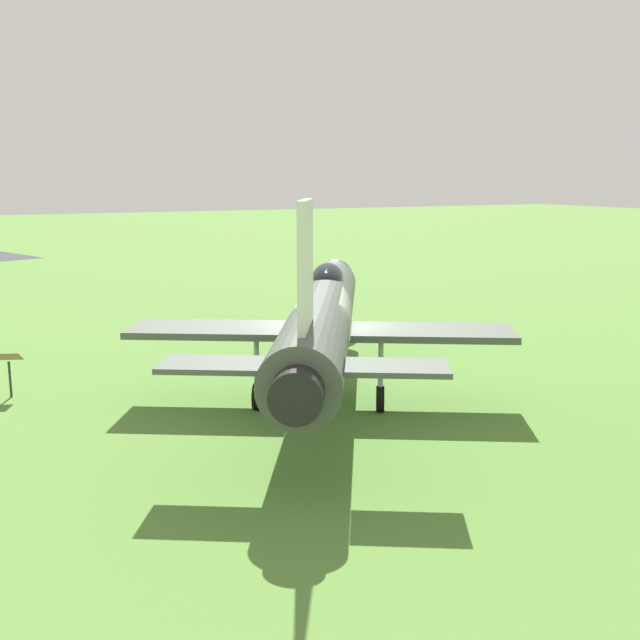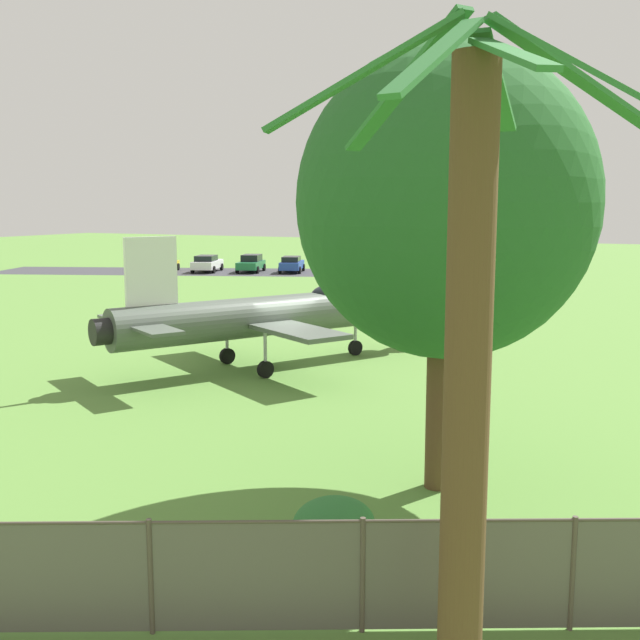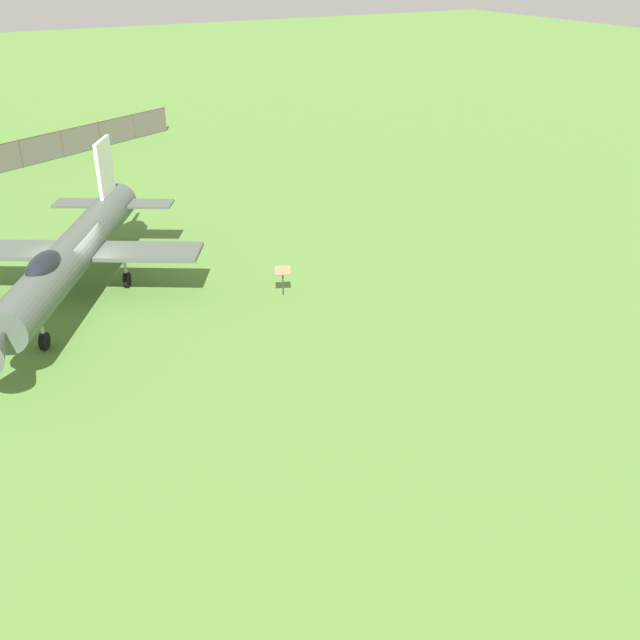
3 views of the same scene
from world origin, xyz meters
name	(u,v)px [view 3 (image 3 of 3)]	position (x,y,z in m)	size (l,w,h in m)	color
ground_plane	(82,300)	(0.00, 0.00, 0.00)	(200.00, 200.00, 0.00)	#568438
display_jet	(70,255)	(0.18, 0.31, 1.97)	(9.48, 13.22, 4.94)	#4C564C
info_plaque	(283,274)	(-6.93, 3.23, 0.85)	(0.70, 0.59, 1.14)	#333333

